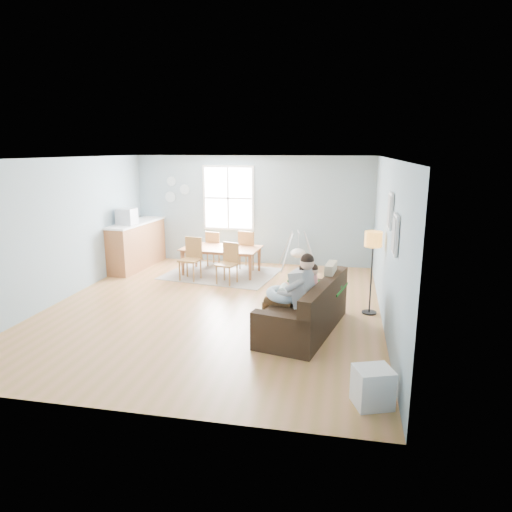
% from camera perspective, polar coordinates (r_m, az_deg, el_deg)
% --- Properties ---
extents(room, '(8.40, 9.40, 3.90)m').
position_cam_1_polar(room, '(8.02, -5.65, 10.09)').
color(room, '#AA793C').
extents(window, '(1.32, 0.08, 1.62)m').
position_cam_1_polar(window, '(11.57, -3.47, 7.24)').
color(window, white).
rests_on(window, room).
extents(pictures, '(0.05, 1.34, 0.74)m').
position_cam_1_polar(pictures, '(6.73, 16.70, 4.11)').
color(pictures, white).
rests_on(pictures, room).
extents(wall_plates, '(0.67, 0.02, 0.66)m').
position_cam_1_polar(wall_plates, '(11.99, -10.04, 8.14)').
color(wall_plates, '#AAC5CC').
rests_on(wall_plates, room).
extents(sofa, '(1.36, 2.26, 0.85)m').
position_cam_1_polar(sofa, '(7.38, 6.36, -7.07)').
color(sofa, black).
rests_on(sofa, room).
extents(green_throw, '(1.11, 0.98, 0.04)m').
position_cam_1_polar(green_throw, '(7.96, 7.41, -3.75)').
color(green_throw, '#14591C').
rests_on(green_throw, sofa).
extents(beige_pillow, '(0.20, 0.51, 0.49)m').
position_cam_1_polar(beige_pillow, '(7.68, 9.28, -2.68)').
color(beige_pillow, tan).
rests_on(beige_pillow, sofa).
extents(father, '(0.99, 0.59, 1.35)m').
position_cam_1_polar(father, '(7.01, 4.63, -4.49)').
color(father, '#959598').
rests_on(father, sofa).
extents(nursing_pillow, '(0.68, 0.67, 0.22)m').
position_cam_1_polar(nursing_pillow, '(7.08, 3.42, -4.83)').
color(nursing_pillow, silver).
rests_on(nursing_pillow, father).
extents(infant, '(0.14, 0.37, 0.14)m').
position_cam_1_polar(infant, '(7.09, 3.50, -4.08)').
color(infant, silver).
rests_on(infant, nursing_pillow).
extents(toddler, '(0.58, 0.37, 0.86)m').
position_cam_1_polar(toddler, '(7.45, 6.35, -3.46)').
color(toddler, silver).
rests_on(toddler, sofa).
extents(floor_lamp, '(0.30, 0.30, 1.48)m').
position_cam_1_polar(floor_lamp, '(8.10, 14.42, 1.20)').
color(floor_lamp, black).
rests_on(floor_lamp, room).
extents(storage_cube, '(0.51, 0.48, 0.45)m').
position_cam_1_polar(storage_cube, '(5.53, 14.31, -15.58)').
color(storage_cube, white).
rests_on(storage_cube, room).
extents(rug, '(2.72, 2.23, 0.01)m').
position_cam_1_polar(rug, '(10.71, -4.35, -2.22)').
color(rug, '#A49C96').
rests_on(rug, room).
extents(dining_table, '(1.84, 1.10, 0.63)m').
position_cam_1_polar(dining_table, '(10.64, -4.38, -0.62)').
color(dining_table, brown).
rests_on(dining_table, rug).
extents(chair_sw, '(0.49, 0.49, 0.94)m').
position_cam_1_polar(chair_sw, '(10.25, -8.05, 0.04)').
color(chair_sw, '#A37238').
rests_on(chair_sw, rug).
extents(chair_se, '(0.50, 0.50, 0.89)m').
position_cam_1_polar(chair_se, '(9.87, -3.45, -0.59)').
color(chair_se, '#A37238').
rests_on(chair_se, rug).
extents(chair_nw, '(0.47, 0.47, 0.88)m').
position_cam_1_polar(chair_nw, '(11.32, -5.19, 1.17)').
color(chair_nw, '#A37238').
rests_on(chair_nw, rug).
extents(chair_ne, '(0.51, 0.51, 0.95)m').
position_cam_1_polar(chair_ne, '(10.96, -1.01, 1.08)').
color(chair_ne, '#A37238').
rests_on(chair_ne, rug).
extents(counter, '(0.75, 2.06, 1.13)m').
position_cam_1_polar(counter, '(11.56, -14.74, 1.41)').
color(counter, brown).
rests_on(counter, room).
extents(monitor, '(0.41, 0.39, 0.37)m').
position_cam_1_polar(monitor, '(11.11, -15.89, 4.78)').
color(monitor, '#B5B5BA').
rests_on(monitor, counter).
extents(baby_swing, '(1.05, 1.06, 0.91)m').
position_cam_1_polar(baby_swing, '(11.10, 5.28, 0.45)').
color(baby_swing, '#B5B5BA').
rests_on(baby_swing, room).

